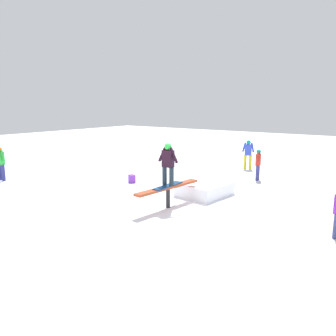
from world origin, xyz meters
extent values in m
plane|color=white|center=(0.00, 0.00, 0.00)|extent=(60.00, 60.00, 0.00)
cylinder|color=black|center=(0.00, 0.00, 0.32)|extent=(0.14, 0.14, 0.64)
cube|color=#A53F1E|center=(0.00, 0.00, 0.68)|extent=(2.75, 0.59, 0.08)
cube|color=white|center=(-1.99, 0.23, 0.25)|extent=(1.96, 1.70, 0.49)
cube|color=navy|center=(0.00, 0.00, 0.74)|extent=(1.34, 0.32, 0.03)
cylinder|color=#1F2D36|center=(0.00, -0.14, 1.05)|extent=(0.15, 0.15, 0.60)
cylinder|color=#1F2D36|center=(0.00, 0.14, 1.05)|extent=(0.15, 0.15, 0.60)
cube|color=black|center=(0.00, 0.00, 1.63)|extent=(0.23, 0.36, 0.55)
cylinder|color=black|center=(0.01, -0.22, 1.75)|extent=(0.10, 0.32, 0.50)
cylinder|color=black|center=(-0.01, 0.22, 1.75)|extent=(0.10, 0.32, 0.50)
sphere|color=green|center=(0.00, 0.00, 2.02)|extent=(0.23, 0.23, 0.23)
cylinder|color=#394076|center=(-0.46, 4.90, 0.32)|extent=(0.13, 0.13, 0.63)
cylinder|color=navy|center=(-5.45, 0.90, 0.33)|extent=(0.13, 0.13, 0.67)
cylinder|color=navy|center=(-5.69, 0.85, 0.33)|extent=(0.13, 0.13, 0.67)
cube|color=red|center=(-5.57, 0.88, 0.92)|extent=(0.34, 0.25, 0.52)
cylinder|color=red|center=(-5.38, 0.92, 1.04)|extent=(0.19, 0.11, 0.46)
cylinder|color=red|center=(-5.76, 0.84, 1.04)|extent=(0.19, 0.11, 0.46)
sphere|color=teal|center=(-5.57, 0.88, 1.28)|extent=(0.20, 0.20, 0.20)
cylinder|color=gold|center=(-7.67, -0.63, 0.36)|extent=(0.14, 0.14, 0.73)
cylinder|color=gold|center=(-7.76, -0.38, 0.36)|extent=(0.14, 0.14, 0.73)
cube|color=blue|center=(-7.72, -0.50, 1.01)|extent=(0.31, 0.39, 0.57)
cylinder|color=blue|center=(-7.64, -0.70, 1.14)|extent=(0.15, 0.21, 0.50)
cylinder|color=blue|center=(-7.79, -0.30, 1.14)|extent=(0.15, 0.21, 0.50)
sphere|color=teal|center=(-7.72, -0.50, 1.41)|extent=(0.22, 0.22, 0.22)
cylinder|color=navy|center=(1.26, -8.40, 0.36)|extent=(0.15, 0.15, 0.72)
cylinder|color=navy|center=(1.23, -8.13, 0.36)|extent=(0.15, 0.15, 0.72)
cube|color=green|center=(1.25, -8.26, 1.00)|extent=(0.24, 0.36, 0.57)
cylinder|color=green|center=(1.23, -8.04, 1.13)|extent=(0.10, 0.22, 0.51)
cube|color=purple|center=(-1.88, -3.32, 0.17)|extent=(0.32, 0.36, 0.34)
camera|label=1|loc=(8.31, 6.11, 3.34)|focal=35.00mm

